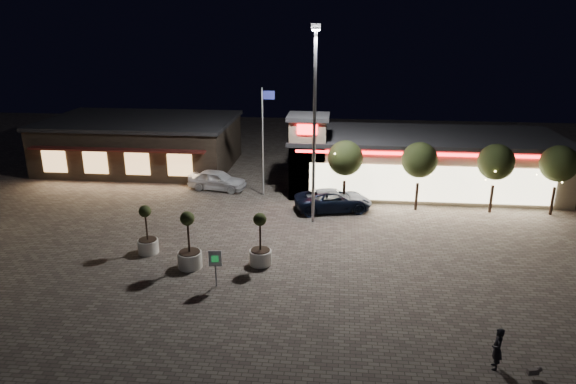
# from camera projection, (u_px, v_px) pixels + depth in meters

# --- Properties ---
(ground) EXTENTS (90.00, 90.00, 0.00)m
(ground) POSITION_uv_depth(u_px,v_px,m) (265.00, 278.00, 26.26)
(ground) COLOR #6E6459
(ground) RESTS_ON ground
(retail_building) EXTENTS (20.40, 8.40, 6.10)m
(retail_building) POSITION_uv_depth(u_px,v_px,m) (416.00, 161.00, 39.54)
(retail_building) COLOR tan
(retail_building) RESTS_ON ground
(restaurant_building) EXTENTS (16.40, 11.00, 4.30)m
(restaurant_building) POSITION_uv_depth(u_px,v_px,m) (142.00, 142.00, 45.76)
(restaurant_building) COLOR #382D23
(restaurant_building) RESTS_ON ground
(floodlight_pole) EXTENTS (0.60, 0.40, 12.38)m
(floodlight_pole) POSITION_uv_depth(u_px,v_px,m) (315.00, 115.00, 31.37)
(floodlight_pole) COLOR gray
(floodlight_pole) RESTS_ON ground
(flagpole) EXTENTS (0.95, 0.10, 8.00)m
(flagpole) POSITION_uv_depth(u_px,v_px,m) (264.00, 133.00, 37.19)
(flagpole) COLOR white
(flagpole) RESTS_ON ground
(string_tree_a) EXTENTS (2.42, 2.42, 4.79)m
(string_tree_a) POSITION_uv_depth(u_px,v_px,m) (345.00, 158.00, 35.10)
(string_tree_a) COLOR #332319
(string_tree_a) RESTS_ON ground
(string_tree_b) EXTENTS (2.42, 2.42, 4.79)m
(string_tree_b) POSITION_uv_depth(u_px,v_px,m) (420.00, 160.00, 34.62)
(string_tree_b) COLOR #332319
(string_tree_b) RESTS_ON ground
(string_tree_c) EXTENTS (2.42, 2.42, 4.79)m
(string_tree_c) POSITION_uv_depth(u_px,v_px,m) (496.00, 162.00, 34.13)
(string_tree_c) COLOR #332319
(string_tree_c) RESTS_ON ground
(string_tree_d) EXTENTS (2.42, 2.42, 4.79)m
(string_tree_d) POSITION_uv_depth(u_px,v_px,m) (559.00, 164.00, 33.74)
(string_tree_d) COLOR #332319
(string_tree_d) RESTS_ON ground
(pickup_truck) EXTENTS (5.76, 3.69, 1.48)m
(pickup_truck) POSITION_uv_depth(u_px,v_px,m) (333.00, 200.00, 35.39)
(pickup_truck) COLOR black
(pickup_truck) RESTS_ON ground
(white_sedan) EXTENTS (4.78, 2.60, 1.54)m
(white_sedan) POSITION_uv_depth(u_px,v_px,m) (217.00, 180.00, 39.78)
(white_sedan) COLOR white
(white_sedan) RESTS_ON ground
(pedestrian) EXTENTS (0.47, 0.66, 1.70)m
(pedestrian) POSITION_uv_depth(u_px,v_px,m) (497.00, 349.00, 19.24)
(pedestrian) COLOR black
(pedestrian) RESTS_ON ground
(dog) EXTENTS (0.56, 0.27, 0.30)m
(dog) POSITION_uv_depth(u_px,v_px,m) (535.00, 371.00, 18.88)
(dog) COLOR #59514C
(dog) RESTS_ON ground
(planter_left) EXTENTS (1.16, 1.16, 2.85)m
(planter_left) POSITION_uv_depth(u_px,v_px,m) (147.00, 238.00, 28.88)
(planter_left) COLOR white
(planter_left) RESTS_ON ground
(planter_mid) EXTENTS (1.29, 1.29, 3.17)m
(planter_mid) POSITION_uv_depth(u_px,v_px,m) (189.00, 250.00, 27.14)
(planter_mid) COLOR white
(planter_mid) RESTS_ON ground
(planter_right) EXTENTS (1.20, 1.20, 2.95)m
(planter_right) POSITION_uv_depth(u_px,v_px,m) (260.00, 249.00, 27.51)
(planter_right) COLOR white
(planter_right) RESTS_ON ground
(valet_sign) EXTENTS (0.64, 0.15, 1.93)m
(valet_sign) POSITION_uv_depth(u_px,v_px,m) (215.00, 262.00, 25.04)
(valet_sign) COLOR gray
(valet_sign) RESTS_ON ground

